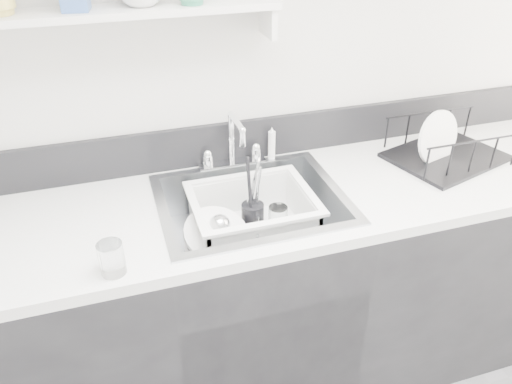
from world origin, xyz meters
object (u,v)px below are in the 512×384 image
object	(u,v)px
sink	(252,221)
wash_tub	(252,216)
dish_rack	(449,141)
counter_run	(252,297)

from	to	relation	value
sink	wash_tub	distance (m)	0.02
dish_rack	sink	bearing A→B (deg)	167.86
counter_run	wash_tub	xyz separation A→B (m)	(0.01, 0.02, 0.38)
sink	wash_tub	size ratio (longest dim) A/B	1.48
wash_tub	dish_rack	size ratio (longest dim) A/B	1.01
counter_run	dish_rack	distance (m)	0.98
counter_run	wash_tub	world-z (taller)	same
counter_run	sink	world-z (taller)	sink
wash_tub	dish_rack	world-z (taller)	dish_rack
sink	wash_tub	bearing A→B (deg)	65.40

